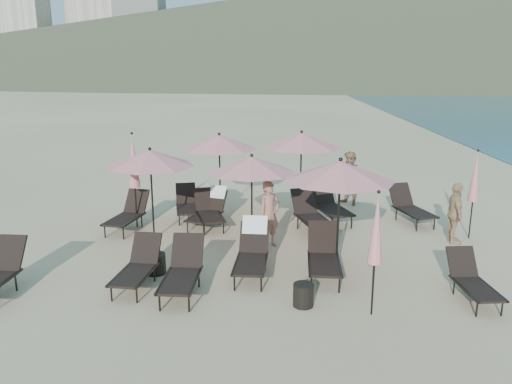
{
  "coord_description": "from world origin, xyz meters",
  "views": [
    {
      "loc": [
        -0.43,
        -9.22,
        4.28
      ],
      "look_at": [
        -1.06,
        3.5,
        1.1
      ],
      "focal_mm": 35.0,
      "sensor_mm": 36.0,
      "label": 1
    }
  ],
  "objects_px": {
    "lounger_5": "(472,280)",
    "lounger_6": "(128,213)",
    "lounger_2": "(183,270)",
    "umbrella_open_1": "(252,165)",
    "umbrella_open_0": "(150,158)",
    "umbrella_open_4": "(301,140)",
    "lounger_1": "(138,266)",
    "umbrella_closed_1": "(475,177)",
    "side_table_1": "(303,295)",
    "beachgoer_b": "(350,179)",
    "lounger_10": "(329,204)",
    "lounger_8": "(209,208)",
    "beachgoer_a": "(269,214)",
    "beachgoer_c": "(455,213)",
    "lounger_11": "(410,206)",
    "lounger_9": "(311,214)",
    "umbrella_open_3": "(219,142)",
    "lounger_12": "(209,211)",
    "umbrella_closed_0": "(376,229)",
    "side_table_0": "(155,264)",
    "lounger_3": "(252,250)",
    "umbrella_closed_2": "(133,162)",
    "lounger_7": "(187,204)",
    "umbrella_open_2": "(340,171)",
    "lounger_4": "(324,255)"
  },
  "relations": [
    {
      "from": "lounger_5",
      "to": "lounger_6",
      "type": "relative_size",
      "value": 0.86
    },
    {
      "from": "lounger_2",
      "to": "umbrella_open_1",
      "type": "bearing_deg",
      "value": 67.33
    },
    {
      "from": "umbrella_open_0",
      "to": "umbrella_open_4",
      "type": "relative_size",
      "value": 0.94
    },
    {
      "from": "lounger_1",
      "to": "umbrella_closed_1",
      "type": "distance_m",
      "value": 8.47
    },
    {
      "from": "lounger_2",
      "to": "umbrella_open_0",
      "type": "distance_m",
      "value": 3.77
    },
    {
      "from": "side_table_1",
      "to": "beachgoer_b",
      "type": "relative_size",
      "value": 0.25
    },
    {
      "from": "lounger_5",
      "to": "lounger_10",
      "type": "distance_m",
      "value": 5.42
    },
    {
      "from": "lounger_8",
      "to": "umbrella_open_4",
      "type": "bearing_deg",
      "value": 44.23
    },
    {
      "from": "lounger_6",
      "to": "beachgoer_a",
      "type": "distance_m",
      "value": 4.05
    },
    {
      "from": "umbrella_open_4",
      "to": "beachgoer_c",
      "type": "bearing_deg",
      "value": -32.6
    },
    {
      "from": "lounger_8",
      "to": "umbrella_open_4",
      "type": "distance_m",
      "value": 3.33
    },
    {
      "from": "lounger_11",
      "to": "umbrella_open_4",
      "type": "xyz_separation_m",
      "value": [
        -3.09,
        0.66,
        1.77
      ]
    },
    {
      "from": "lounger_6",
      "to": "lounger_9",
      "type": "relative_size",
      "value": 0.93
    },
    {
      "from": "umbrella_open_3",
      "to": "lounger_12",
      "type": "bearing_deg",
      "value": -96.94
    },
    {
      "from": "umbrella_closed_0",
      "to": "beachgoer_b",
      "type": "distance_m",
      "value": 7.44
    },
    {
      "from": "umbrella_open_1",
      "to": "umbrella_closed_0",
      "type": "height_order",
      "value": "umbrella_open_1"
    },
    {
      "from": "lounger_1",
      "to": "lounger_5",
      "type": "height_order",
      "value": "lounger_1"
    },
    {
      "from": "lounger_6",
      "to": "umbrella_open_3",
      "type": "relative_size",
      "value": 0.72
    },
    {
      "from": "lounger_6",
      "to": "umbrella_closed_0",
      "type": "relative_size",
      "value": 0.77
    },
    {
      "from": "lounger_9",
      "to": "beachgoer_b",
      "type": "distance_m",
      "value": 3.11
    },
    {
      "from": "umbrella_closed_1",
      "to": "side_table_0",
      "type": "distance_m",
      "value": 8.11
    },
    {
      "from": "lounger_3",
      "to": "umbrella_closed_2",
      "type": "xyz_separation_m",
      "value": [
        -3.37,
        3.06,
        1.31
      ]
    },
    {
      "from": "beachgoer_a",
      "to": "lounger_1",
      "type": "bearing_deg",
      "value": -177.01
    },
    {
      "from": "umbrella_closed_0",
      "to": "beachgoer_a",
      "type": "height_order",
      "value": "umbrella_closed_0"
    },
    {
      "from": "umbrella_open_0",
      "to": "lounger_6",
      "type": "bearing_deg",
      "value": 140.57
    },
    {
      "from": "lounger_3",
      "to": "lounger_5",
      "type": "relative_size",
      "value": 1.17
    },
    {
      "from": "lounger_5",
      "to": "beachgoer_a",
      "type": "distance_m",
      "value": 4.75
    },
    {
      "from": "lounger_5",
      "to": "umbrella_closed_2",
      "type": "bearing_deg",
      "value": 145.48
    },
    {
      "from": "lounger_7",
      "to": "umbrella_open_2",
      "type": "height_order",
      "value": "umbrella_open_2"
    },
    {
      "from": "beachgoer_a",
      "to": "lounger_4",
      "type": "bearing_deg",
      "value": -95.67
    },
    {
      "from": "lounger_6",
      "to": "umbrella_open_1",
      "type": "xyz_separation_m",
      "value": [
        3.42,
        -1.06,
        1.58
      ]
    },
    {
      "from": "lounger_10",
      "to": "umbrella_open_1",
      "type": "relative_size",
      "value": 0.86
    },
    {
      "from": "umbrella_open_0",
      "to": "beachgoer_a",
      "type": "relative_size",
      "value": 1.44
    },
    {
      "from": "lounger_7",
      "to": "umbrella_closed_0",
      "type": "xyz_separation_m",
      "value": [
        4.38,
        -5.71,
        1.17
      ]
    },
    {
      "from": "lounger_12",
      "to": "side_table_1",
      "type": "distance_m",
      "value": 5.28
    },
    {
      "from": "lounger_7",
      "to": "lounger_8",
      "type": "distance_m",
      "value": 1.01
    },
    {
      "from": "lounger_5",
      "to": "beachgoer_c",
      "type": "height_order",
      "value": "beachgoer_c"
    },
    {
      "from": "lounger_9",
      "to": "umbrella_open_3",
      "type": "bearing_deg",
      "value": 130.0
    },
    {
      "from": "lounger_9",
      "to": "umbrella_closed_0",
      "type": "height_order",
      "value": "umbrella_closed_0"
    },
    {
      "from": "lounger_3",
      "to": "lounger_7",
      "type": "relative_size",
      "value": 1.07
    },
    {
      "from": "lounger_5",
      "to": "lounger_8",
      "type": "bearing_deg",
      "value": 135.96
    },
    {
      "from": "lounger_1",
      "to": "umbrella_open_3",
      "type": "distance_m",
      "value": 5.67
    },
    {
      "from": "beachgoer_a",
      "to": "lounger_12",
      "type": "bearing_deg",
      "value": 97.61
    },
    {
      "from": "umbrella_open_2",
      "to": "umbrella_closed_2",
      "type": "distance_m",
      "value": 5.91
    },
    {
      "from": "lounger_11",
      "to": "beachgoer_c",
      "type": "relative_size",
      "value": 1.18
    },
    {
      "from": "lounger_2",
      "to": "lounger_7",
      "type": "bearing_deg",
      "value": 100.16
    },
    {
      "from": "lounger_2",
      "to": "lounger_5",
      "type": "height_order",
      "value": "lounger_2"
    },
    {
      "from": "lounger_8",
      "to": "lounger_1",
      "type": "bearing_deg",
      "value": -83.13
    },
    {
      "from": "lounger_3",
      "to": "umbrella_open_0",
      "type": "relative_size",
      "value": 0.75
    },
    {
      "from": "lounger_9",
      "to": "umbrella_closed_1",
      "type": "bearing_deg",
      "value": -22.71
    }
  ]
}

